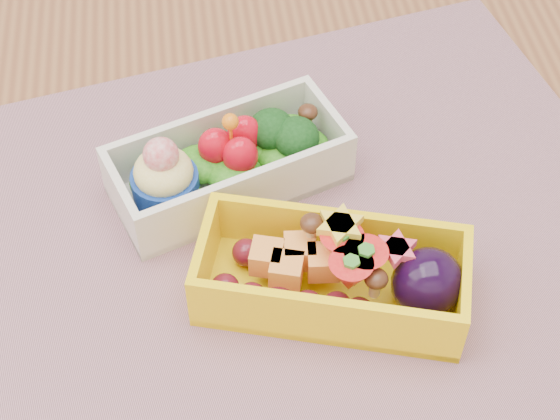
{
  "coord_description": "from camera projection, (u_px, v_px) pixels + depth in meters",
  "views": [
    {
      "loc": [
        -0.07,
        -0.42,
        1.29
      ],
      "look_at": [
        -0.01,
        -0.0,
        0.79
      ],
      "focal_mm": 57.13,
      "sensor_mm": 36.0,
      "label": 1
    }
  ],
  "objects": [
    {
      "name": "bento_white",
      "position": [
        228.0,
        164.0,
        0.7
      ],
      "size": [
        0.2,
        0.14,
        0.08
      ],
      "rotation": [
        0.0,
        0.0,
        0.35
      ],
      "color": "silver",
      "rests_on": "placemat"
    },
    {
      "name": "table",
      "position": [
        295.0,
        310.0,
        0.76
      ],
      "size": [
        1.2,
        0.8,
        0.75
      ],
      "color": "brown",
      "rests_on": "ground"
    },
    {
      "name": "placemat",
      "position": [
        271.0,
        248.0,
        0.68
      ],
      "size": [
        0.67,
        0.56,
        0.0
      ],
      "primitive_type": "cube",
      "rotation": [
        0.0,
        0.0,
        0.21
      ],
      "color": "#A2707F",
      "rests_on": "table"
    },
    {
      "name": "bento_yellow",
      "position": [
        338.0,
        275.0,
        0.63
      ],
      "size": [
        0.21,
        0.13,
        0.06
      ],
      "rotation": [
        0.0,
        0.0,
        -0.29
      ],
      "color": "yellow",
      "rests_on": "placemat"
    }
  ]
}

